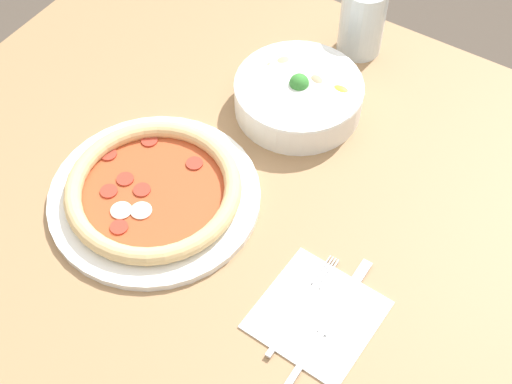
% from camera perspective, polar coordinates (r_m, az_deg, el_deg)
% --- Properties ---
extents(ground_plane, '(8.00, 8.00, 0.00)m').
position_cam_1_polar(ground_plane, '(1.72, -1.36, -14.80)').
color(ground_plane, '#4C4238').
extents(dining_table, '(1.07, 0.97, 0.73)m').
position_cam_1_polar(dining_table, '(1.16, -1.94, -2.92)').
color(dining_table, '#99724C').
rests_on(dining_table, ground_plane).
extents(pizza, '(0.32, 0.32, 0.04)m').
position_cam_1_polar(pizza, '(1.06, -8.19, -0.00)').
color(pizza, white).
rests_on(pizza, dining_table).
extents(bowl, '(0.21, 0.21, 0.07)m').
position_cam_1_polar(bowl, '(1.17, 3.47, 7.83)').
color(bowl, white).
rests_on(bowl, dining_table).
extents(napkin, '(0.16, 0.16, 0.00)m').
position_cam_1_polar(napkin, '(0.97, 4.92, -9.76)').
color(napkin, white).
rests_on(napkin, dining_table).
extents(fork, '(0.02, 0.18, 0.00)m').
position_cam_1_polar(fork, '(0.97, 3.69, -9.11)').
color(fork, silver).
rests_on(fork, napkin).
extents(knife, '(0.02, 0.22, 0.01)m').
position_cam_1_polar(knife, '(0.96, 5.64, -10.62)').
color(knife, silver).
rests_on(knife, napkin).
extents(glass, '(0.08, 0.08, 0.13)m').
position_cam_1_polar(glass, '(1.27, 8.50, 13.48)').
color(glass, silver).
rests_on(glass, dining_table).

